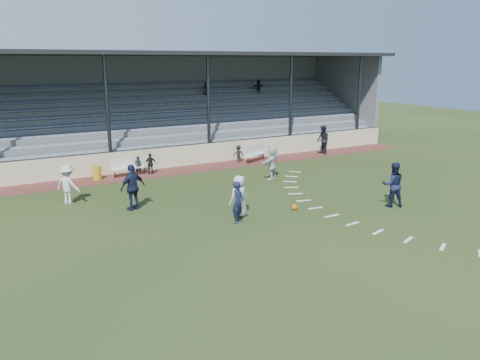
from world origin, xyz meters
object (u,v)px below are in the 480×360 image
Objects in this scene: official at (323,140)px; bench_right at (255,152)px; player_white_lead at (239,196)px; bench_left at (129,165)px; player_navy_lead at (238,202)px; football at (294,207)px; trash_bin at (97,173)px.

bench_right is at bearing -85.71° from official.
player_white_lead is at bearing -44.30° from official.
player_white_lead is (1.85, -8.94, 0.27)m from bench_left.
bench_right is at bearing 16.33° from player_navy_lead.
bench_right is at bearing -133.00° from player_white_lead.
official is (11.49, 9.00, 0.16)m from player_navy_lead.
player_white_lead is (-2.44, 0.40, 0.73)m from football.
trash_bin is 0.42× the size of player_white_lead.
player_navy_lead is at bearing -43.37° from official.
official is (8.67, 8.81, 0.85)m from football.
official is (5.04, -0.38, 0.39)m from bench_right.
player_white_lead is at bearing 17.84° from player_navy_lead.
player_navy_lead reaches higher than trash_bin.
bench_left is 9.63m from player_navy_lead.
official is (11.11, 8.42, 0.12)m from player_white_lead.
bench_left is 1.07× the size of official.
trash_bin is at bearing 154.67° from bench_right.
trash_bin is at bearing 123.05° from football.
football is at bearing -136.55° from bench_right.
bench_left is at bearing 153.97° from bench_right.
football is at bearing -71.40° from bench_left.
bench_right reaches higher than trash_bin.
trash_bin is 11.04m from football.
bench_left is at bearing -86.72° from player_white_lead.
player_white_lead is (3.58, -8.85, 0.47)m from trash_bin.
trash_bin is 9.97m from player_navy_lead.
player_white_lead reaches higher than football.
bench_right is at bearing -0.33° from trash_bin.
player_navy_lead is 14.59m from official.
player_white_lead is 1.04× the size of player_navy_lead.
bench_left is 2.82× the size of trash_bin.
official reaches higher than player_white_lead.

